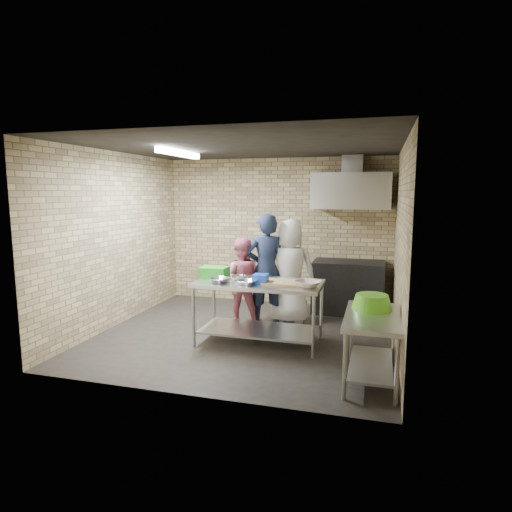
{
  "coord_description": "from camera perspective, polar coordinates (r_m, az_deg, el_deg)",
  "views": [
    {
      "loc": [
        1.83,
        -5.89,
        2.08
      ],
      "look_at": [
        0.1,
        0.2,
        1.15
      ],
      "focal_mm": 30.56,
      "sensor_mm": 36.0,
      "label": 1
    }
  ],
  "objects": [
    {
      "name": "floor",
      "position": [
        6.51,
        -1.35,
        -10.28
      ],
      "size": [
        4.2,
        4.2,
        0.0
      ],
      "primitive_type": "plane",
      "color": "black",
      "rests_on": "ground"
    },
    {
      "name": "ceiling",
      "position": [
        6.2,
        -1.44,
        14.09
      ],
      "size": [
        4.2,
        4.2,
        0.0
      ],
      "primitive_type": "plane",
      "rotation": [
        3.14,
        0.0,
        0.0
      ],
      "color": "black",
      "rests_on": "ground"
    },
    {
      "name": "back_wall",
      "position": [
        8.13,
        2.79,
        3.2
      ],
      "size": [
        4.2,
        0.06,
        2.7
      ],
      "primitive_type": "cube",
      "color": "tan",
      "rests_on": "ground"
    },
    {
      "name": "front_wall",
      "position": [
        4.36,
        -9.19,
        -1.4
      ],
      "size": [
        4.2,
        0.06,
        2.7
      ],
      "primitive_type": "cube",
      "color": "tan",
      "rests_on": "ground"
    },
    {
      "name": "left_wall",
      "position": [
        7.12,
        -17.77,
        2.07
      ],
      "size": [
        0.06,
        4.0,
        2.7
      ],
      "primitive_type": "cube",
      "color": "tan",
      "rests_on": "ground"
    },
    {
      "name": "right_wall",
      "position": [
        5.94,
        18.34,
        0.87
      ],
      "size": [
        0.06,
        4.0,
        2.7
      ],
      "primitive_type": "cube",
      "color": "tan",
      "rests_on": "ground"
    },
    {
      "name": "prep_table",
      "position": [
        6.08,
        0.38,
        -7.37
      ],
      "size": [
        1.73,
        0.86,
        0.86
      ],
      "primitive_type": "cube",
      "color": "#BABCC2",
      "rests_on": "floor"
    },
    {
      "name": "side_counter",
      "position": [
        5.09,
        14.9,
        -11.53
      ],
      "size": [
        0.6,
        1.2,
        0.75
      ],
      "primitive_type": "cube",
      "color": "silver",
      "rests_on": "floor"
    },
    {
      "name": "stove",
      "position": [
        7.73,
        11.96,
        -4.0
      ],
      "size": [
        1.2,
        0.7,
        0.9
      ],
      "primitive_type": "cube",
      "color": "black",
      "rests_on": "floor"
    },
    {
      "name": "range_hood",
      "position": [
        7.61,
        12.37,
        8.32
      ],
      "size": [
        1.3,
        0.6,
        0.6
      ],
      "primitive_type": "cube",
      "color": "silver",
      "rests_on": "back_wall"
    },
    {
      "name": "hood_duct",
      "position": [
        7.77,
        12.54,
        11.63
      ],
      "size": [
        0.35,
        0.3,
        0.3
      ],
      "primitive_type": "cube",
      "color": "#A5A8AD",
      "rests_on": "back_wall"
    },
    {
      "name": "wall_shelf",
      "position": [
        7.78,
        14.63,
        6.91
      ],
      "size": [
        0.8,
        0.2,
        0.04
      ],
      "primitive_type": "cube",
      "color": "#3F2B19",
      "rests_on": "back_wall"
    },
    {
      "name": "fluorescent_fixture",
      "position": [
        6.56,
        -10.04,
        13.13
      ],
      "size": [
        0.1,
        1.25,
        0.08
      ],
      "primitive_type": "cube",
      "color": "white",
      "rests_on": "ceiling"
    },
    {
      "name": "green_crate",
      "position": [
        6.29,
        -5.48,
        -2.12
      ],
      "size": [
        0.38,
        0.29,
        0.15
      ],
      "primitive_type": "cube",
      "color": "green",
      "rests_on": "prep_table"
    },
    {
      "name": "blue_tub",
      "position": [
        5.86,
        0.6,
        -3.01
      ],
      "size": [
        0.19,
        0.19,
        0.12
      ],
      "primitive_type": "cube",
      "color": "blue",
      "rests_on": "prep_table"
    },
    {
      "name": "cutting_board",
      "position": [
        5.87,
        3.64,
        -3.47
      ],
      "size": [
        0.53,
        0.4,
        0.03
      ],
      "primitive_type": "cube",
      "color": "tan",
      "rests_on": "prep_table"
    },
    {
      "name": "mixing_bowl_a",
      "position": [
        5.94,
        -4.79,
        -3.17
      ],
      "size": [
        0.35,
        0.35,
        0.07
      ],
      "primitive_type": "imported",
      "rotation": [
        0.0,
        0.0,
        -0.35
      ],
      "color": "#AAABB1",
      "rests_on": "prep_table"
    },
    {
      "name": "mixing_bowl_b",
      "position": [
        6.1,
        -2.2,
        -2.84
      ],
      "size": [
        0.26,
        0.26,
        0.06
      ],
      "primitive_type": "imported",
      "rotation": [
        0.0,
        0.0,
        -0.35
      ],
      "color": "#B9BBC0",
      "rests_on": "prep_table"
    },
    {
      "name": "mixing_bowl_c",
      "position": [
        5.79,
        -1.15,
        -3.46
      ],
      "size": [
        0.32,
        0.32,
        0.06
      ],
      "primitive_type": "imported",
      "rotation": [
        0.0,
        0.0,
        -0.35
      ],
      "color": "silver",
      "rests_on": "prep_table"
    },
    {
      "name": "ceramic_bowl",
      "position": [
        5.68,
        6.82,
        -3.65
      ],
      "size": [
        0.42,
        0.42,
        0.08
      ],
      "primitive_type": "imported",
      "rotation": [
        0.0,
        0.0,
        -0.35
      ],
      "color": "#C2B09B",
      "rests_on": "prep_table"
    },
    {
      "name": "green_basin",
      "position": [
        5.19,
        14.92,
        -5.81
      ],
      "size": [
        0.46,
        0.46,
        0.17
      ],
      "primitive_type": null,
      "color": "#59C626",
      "rests_on": "side_counter"
    },
    {
      "name": "bottle_red",
      "position": [
        7.79,
        12.81,
        7.79
      ],
      "size": [
        0.07,
        0.07,
        0.18
      ],
      "primitive_type": "cylinder",
      "color": "#B22619",
      "rests_on": "wall_shelf"
    },
    {
      "name": "bottle_green",
      "position": [
        7.78,
        15.77,
        7.57
      ],
      "size": [
        0.06,
        0.06,
        0.15
      ],
      "primitive_type": "cylinder",
      "color": "green",
      "rests_on": "wall_shelf"
    },
    {
      "name": "man_navy",
      "position": [
        6.85,
        1.3,
        -1.76
      ],
      "size": [
        0.75,
        0.64,
        1.75
      ],
      "primitive_type": "imported",
      "rotation": [
        0.0,
        0.0,
        3.55
      ],
      "color": "#141833",
      "rests_on": "floor"
    },
    {
      "name": "woman_pink",
      "position": [
        6.9,
        -1.97,
        -3.29
      ],
      "size": [
        0.75,
        0.63,
        1.38
      ],
      "primitive_type": "imported",
      "rotation": [
        0.0,
        0.0,
        3.31
      ],
      "color": "#D47085",
      "rests_on": "floor"
    },
    {
      "name": "woman_white",
      "position": [
        6.94,
        4.48,
        -2.0
      ],
      "size": [
        0.87,
        0.62,
        1.67
      ],
      "primitive_type": "imported",
      "rotation": [
        0.0,
        0.0,
        3.26
      ],
      "color": "silver",
      "rests_on": "floor"
    }
  ]
}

